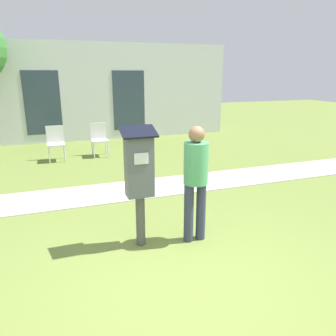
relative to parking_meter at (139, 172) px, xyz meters
name	(u,v)px	position (x,y,z in m)	size (l,w,h in m)	color
ground_plane	(181,281)	(0.21, -0.93, -1.02)	(40.00, 40.00, 0.00)	olive
sidewalk	(123,191)	(0.21, 2.09, -1.01)	(12.00, 1.10, 0.02)	beige
building_facade	(87,92)	(0.21, 7.56, 0.58)	(10.00, 0.26, 3.20)	silver
parking_meter	(139,172)	(0.00, 0.00, 0.00)	(0.44, 0.31, 1.59)	#4C4C4C
person_standing	(196,175)	(0.73, -0.12, -0.09)	(0.32, 0.32, 1.58)	#333851
outdoor_chair_left	(56,140)	(-0.93, 5.04, -0.49)	(0.44, 0.44, 0.90)	silver
outdoor_chair_middle	(99,137)	(0.21, 5.17, -0.49)	(0.44, 0.44, 0.90)	silver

